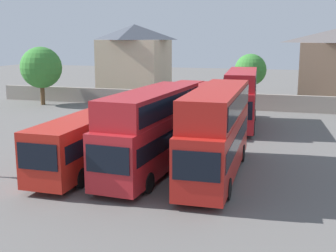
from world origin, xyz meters
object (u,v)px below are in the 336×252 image
(bus_3, at_px, (217,128))
(bus_5, at_px, (201,104))
(tree_behind_wall, at_px, (250,70))
(bus_6, at_px, (241,96))
(bus_2, at_px, (151,127))
(house_terrace_left, at_px, (135,60))
(tree_right_of_lot, at_px, (41,68))
(bus_4, at_px, (173,102))
(bus_1, at_px, (90,138))

(bus_3, distance_m, bus_5, 15.08)
(tree_behind_wall, bearing_deg, bus_6, -87.27)
(bus_2, xyz_separation_m, bus_3, (3.79, 0.37, 0.10))
(bus_3, height_order, house_terrace_left, house_terrace_left)
(house_terrace_left, bearing_deg, bus_5, -53.76)
(house_terrace_left, relative_size, tree_right_of_lot, 1.40)
(bus_2, distance_m, bus_4, 15.30)
(bus_4, height_order, bus_5, bus_4)
(bus_3, height_order, bus_6, bus_3)
(bus_1, xyz_separation_m, tree_right_of_lot, (-16.97, 21.98, 2.46))
(bus_5, bearing_deg, house_terrace_left, -141.42)
(tree_behind_wall, bearing_deg, bus_2, -95.67)
(bus_2, bearing_deg, house_terrace_left, -154.18)
(bus_4, bearing_deg, bus_6, 96.33)
(bus_3, distance_m, bus_6, 14.77)
(bus_5, xyz_separation_m, tree_right_of_lot, (-20.53, 6.83, 2.40))
(tree_right_of_lot, bearing_deg, bus_6, -15.21)
(bus_6, xyz_separation_m, tree_behind_wall, (-0.57, 12.06, 1.38))
(bus_1, distance_m, bus_6, 17.02)
(bus_1, relative_size, house_terrace_left, 1.19)
(house_terrace_left, distance_m, tree_behind_wall, 16.91)
(house_terrace_left, height_order, tree_right_of_lot, house_terrace_left)
(bus_2, height_order, bus_4, bus_2)
(bus_5, xyz_separation_m, bus_6, (3.58, 0.28, 0.86))
(bus_1, height_order, bus_6, bus_6)
(bus_4, distance_m, house_terrace_left, 20.62)
(bus_5, distance_m, tree_right_of_lot, 21.77)
(tree_right_of_lot, bearing_deg, bus_3, -40.88)
(bus_1, xyz_separation_m, tree_behind_wall, (6.56, 27.48, 2.29))
(bus_3, height_order, bus_5, bus_3)
(bus_1, bearing_deg, house_terrace_left, -163.79)
(bus_3, xyz_separation_m, house_terrace_left, (-17.10, 32.23, 1.98))
(bus_2, relative_size, tree_behind_wall, 1.83)
(bus_1, bearing_deg, tree_right_of_lot, -142.14)
(bus_4, bearing_deg, bus_5, 92.31)
(bus_4, xyz_separation_m, bus_5, (2.69, -0.12, -0.03))
(bus_2, bearing_deg, tree_right_of_lot, -132.53)
(tree_behind_wall, bearing_deg, tree_right_of_lot, -166.85)
(bus_5, bearing_deg, bus_4, -90.25)
(bus_6, xyz_separation_m, house_terrace_left, (-16.58, 17.46, 2.02))
(bus_4, relative_size, bus_5, 0.98)
(bus_4, distance_m, bus_5, 2.69)
(bus_3, relative_size, house_terrace_left, 1.23)
(bus_5, xyz_separation_m, tree_behind_wall, (3.01, 12.33, 2.24))
(bus_1, xyz_separation_m, bus_2, (3.86, 0.28, 0.85))
(bus_1, relative_size, bus_5, 0.93)
(bus_1, relative_size, bus_4, 0.95)
(house_terrace_left, xyz_separation_m, tree_behind_wall, (16.01, -5.41, -0.64))
(bus_6, bearing_deg, bus_1, -29.78)
(bus_1, distance_m, bus_4, 15.29)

